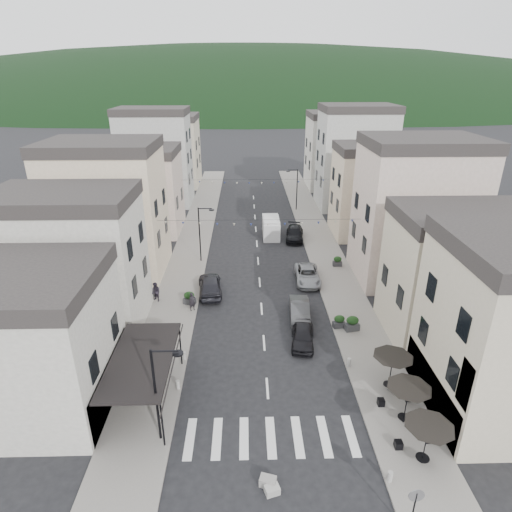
{
  "coord_description": "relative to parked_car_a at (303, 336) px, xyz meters",
  "views": [
    {
      "loc": [
        -1.28,
        -15.78,
        18.78
      ],
      "look_at": [
        -0.39,
        19.31,
        3.5
      ],
      "focal_mm": 30.0,
      "sensor_mm": 36.0,
      "label": 1
    }
  ],
  "objects": [
    {
      "name": "parked_car_e",
      "position": [
        -7.48,
        8.04,
        0.17
      ],
      "size": [
        2.58,
        5.21,
        1.71
      ],
      "primitive_type": "imported",
      "rotation": [
        0.0,
        0.0,
        3.26
      ],
      "color": "black",
      "rests_on": "ground"
    },
    {
      "name": "streetlamp_left_near",
      "position": [
        -8.7,
        -8.86,
        3.01
      ],
      "size": [
        1.7,
        0.56,
        6.0
      ],
      "color": "black",
      "rests_on": "ground"
    },
    {
      "name": "bunting_near",
      "position": [
        -2.88,
        11.14,
        4.96
      ],
      "size": [
        19.0,
        0.28,
        0.62
      ],
      "color": "black",
      "rests_on": "ground"
    },
    {
      "name": "planter_rb",
      "position": [
        4.05,
        1.52,
        0.03
      ],
      "size": [
        1.2,
        0.83,
        1.23
      ],
      "rotation": [
        0.0,
        0.0,
        0.22
      ],
      "color": "#323234",
      "rests_on": "sidewalk_right"
    },
    {
      "name": "hill_backdrop",
      "position": [
        -2.88,
        289.14,
        -0.69
      ],
      "size": [
        640.0,
        360.0,
        70.0
      ],
      "primitive_type": "ellipsoid",
      "color": "black",
      "rests_on": "ground"
    },
    {
      "name": "parked_car_c",
      "position": [
        1.72,
        10.21,
        0.0
      ],
      "size": [
        2.43,
        5.02,
        1.38
      ],
      "primitive_type": "imported",
      "rotation": [
        0.0,
        0.0,
        -0.03
      ],
      "color": "gray",
      "rests_on": "ground"
    },
    {
      "name": "streetlamp_left_far",
      "position": [
        -8.7,
        15.14,
        3.01
      ],
      "size": [
        1.7,
        0.56,
        6.0
      ],
      "color": "black",
      "rests_on": "ground"
    },
    {
      "name": "boutique_building",
      "position": [
        -18.38,
        -5.86,
        3.31
      ],
      "size": [
        12.0,
        8.0,
        8.0
      ],
      "primitive_type": "cube",
      "color": "#A9A59A",
      "rests_on": "ground"
    },
    {
      "name": "planter_rc",
      "position": [
        5.3,
        13.46,
        -0.06
      ],
      "size": [
        0.96,
        0.56,
        1.06
      ],
      "rotation": [
        0.0,
        0.0,
        -0.04
      ],
      "color": "#2B2A2D",
      "rests_on": "sidewalk_right"
    },
    {
      "name": "boutique_awning",
      "position": [
        -10.13,
        -5.86,
        2.43
      ],
      "size": [
        3.77,
        7.5,
        3.28
      ],
      "color": "black",
      "rests_on": "ground"
    },
    {
      "name": "sidewalk_right",
      "position": [
        4.62,
        21.14,
        -0.63
      ],
      "size": [
        4.0,
        76.0,
        0.12
      ],
      "primitive_type": "cube",
      "color": "slate",
      "rests_on": "ground"
    },
    {
      "name": "concrete_block_c",
      "position": [
        -3.01,
        -12.28,
        -0.49
      ],
      "size": [
        0.82,
        0.69,
        0.4
      ],
      "primitive_type": "cube",
      "rotation": [
        0.0,
        0.0,
        0.31
      ],
      "color": "#999791",
      "rests_on": "ground"
    },
    {
      "name": "delivery_van",
      "position": [
        -1.08,
        22.74,
        0.49
      ],
      "size": [
        2.01,
        5.01,
        2.4
      ],
      "rotation": [
        0.0,
        0.0,
        -0.01
      ],
      "color": "silver",
      "rests_on": "ground"
    },
    {
      "name": "planter_ra",
      "position": [
        3.12,
        1.95,
        -0.05
      ],
      "size": [
        1.02,
        0.68,
        1.06
      ],
      "rotation": [
        0.0,
        0.0,
        0.17
      ],
      "color": "#2F2F32",
      "rests_on": "sidewalk_right"
    },
    {
      "name": "ground",
      "position": [
        -2.88,
        -10.86,
        -0.69
      ],
      "size": [
        700.0,
        700.0,
        0.0
      ],
      "primitive_type": "plane",
      "color": "black",
      "rests_on": "ground"
    },
    {
      "name": "streetlamp_right_far",
      "position": [
        2.94,
        33.14,
        3.01
      ],
      "size": [
        1.7,
        0.56,
        6.0
      ],
      "color": "black",
      "rests_on": "ground"
    },
    {
      "name": "buildings_row_right",
      "position": [
        11.62,
        25.73,
        5.63
      ],
      "size": [
        10.2,
        54.16,
        14.5
      ],
      "color": "#B7AC91",
      "rests_on": "ground"
    },
    {
      "name": "parked_car_b",
      "position": [
        0.18,
        3.49,
        0.04
      ],
      "size": [
        1.79,
        4.49,
        1.45
      ],
      "primitive_type": "imported",
      "rotation": [
        0.0,
        0.0,
        -0.06
      ],
      "color": "#353538",
      "rests_on": "ground"
    },
    {
      "name": "sidewalk_left",
      "position": [
        -10.38,
        21.14,
        -0.63
      ],
      "size": [
        4.0,
        76.0,
        0.12
      ],
      "primitive_type": "cube",
      "color": "slate",
      "rests_on": "ground"
    },
    {
      "name": "planter_la",
      "position": [
        -10.53,
        -0.34,
        -0.04
      ],
      "size": [
        1.11,
        0.88,
        1.1
      ],
      "rotation": [
        0.0,
        0.0,
        -0.4
      ],
      "color": "#2C2C2E",
      "rests_on": "sidewalk_left"
    },
    {
      "name": "bunting_far",
      "position": [
        -2.88,
        27.14,
        4.96
      ],
      "size": [
        19.0,
        0.28,
        0.62
      ],
      "color": "black",
      "rests_on": "ground"
    },
    {
      "name": "concrete_block_a",
      "position": [
        -3.2,
        -11.86,
        -0.44
      ],
      "size": [
        0.91,
        0.72,
        0.5
      ],
      "primitive_type": "cube",
      "rotation": [
        0.0,
        0.0,
        -0.3
      ],
      "color": "gray",
      "rests_on": "ground"
    },
    {
      "name": "pedestrian_b",
      "position": [
        -12.08,
        6.51,
        0.31
      ],
      "size": [
        1.09,
        1.05,
        1.76
      ],
      "primitive_type": "imported",
      "rotation": [
        0.0,
        0.0,
        -0.63
      ],
      "color": "black",
      "rests_on": "sidewalk_left"
    },
    {
      "name": "planter_lb",
      "position": [
        -9.12,
        5.96,
        -0.0
      ],
      "size": [
        1.17,
        0.87,
        1.16
      ],
      "rotation": [
        0.0,
        0.0,
        -0.32
      ],
      "color": "#313134",
      "rests_on": "sidewalk_left"
    },
    {
      "name": "parked_car_a",
      "position": [
        0.0,
        0.0,
        0.0
      ],
      "size": [
        2.15,
        4.22,
        1.38
      ],
      "primitive_type": "imported",
      "rotation": [
        0.0,
        0.0,
        -0.13
      ],
      "color": "black",
      "rests_on": "ground"
    },
    {
      "name": "traffic_sign",
      "position": [
        2.92,
        -14.36,
        1.24
      ],
      "size": [
        0.7,
        0.07,
        2.7
      ],
      "color": "black",
      "rests_on": "ground"
    },
    {
      "name": "bollards",
      "position": [
        -2.88,
        -5.36,
        -0.27
      ],
      "size": [
        11.66,
        10.26,
        0.6
      ],
      "color": "gray",
      "rests_on": "ground"
    },
    {
      "name": "buildings_row_left",
      "position": [
        -17.38,
        26.89,
        5.43
      ],
      "size": [
        10.2,
        54.16,
        14.0
      ],
      "color": "#A9A59A",
      "rests_on": "ground"
    },
    {
      "name": "pedestrian_a",
      "position": [
        -8.73,
        4.87,
        0.25
      ],
      "size": [
        0.71,
        0.65,
        1.63
      ],
      "primitive_type": "imported",
      "rotation": [
        0.0,
        0.0,
        0.56
      ],
      "color": "black",
      "rests_on": "sidewalk_left"
    },
    {
      "name": "cafe_terrace",
      "position": [
        4.82,
        -8.06,
        1.67
      ],
      "size": [
        2.5,
        8.1,
        2.53
      ],
      "color": "black",
      "rests_on": "ground"
    },
    {
      "name": "parked_car_d",
      "position": [
        1.72,
        21.47,
        0.04
      ],
      "size": [
        2.62,
        5.21,
        1.45
      ],
      "primitive_type": "imported",
      "rotation": [
        0.0,
        0.0,
        -0.12
      ],
      "color": "black",
      "rests_on": "ground"
    }
  ]
}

